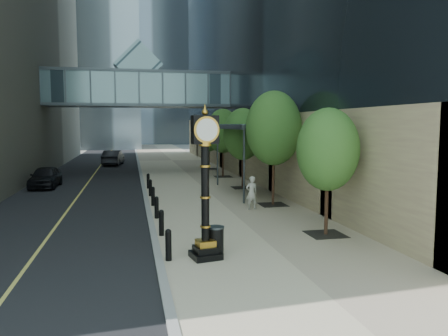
{
  "coord_description": "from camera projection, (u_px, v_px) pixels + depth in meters",
  "views": [
    {
      "loc": [
        -3.8,
        -12.53,
        4.35
      ],
      "look_at": [
        0.27,
        6.47,
        2.41
      ],
      "focal_mm": 35.0,
      "sensor_mm": 36.0,
      "label": 1
    }
  ],
  "objects": [
    {
      "name": "ground",
      "position": [
        259.0,
        266.0,
        13.41
      ],
      "size": [
        320.0,
        320.0,
        0.0
      ],
      "primitive_type": "plane",
      "color": "gray",
      "rests_on": "ground"
    },
    {
      "name": "road",
      "position": [
        103.0,
        162.0,
        50.88
      ],
      "size": [
        8.0,
        180.0,
        0.02
      ],
      "primitive_type": "cube",
      "color": "black",
      "rests_on": "ground"
    },
    {
      "name": "sidewalk",
      "position": [
        172.0,
        161.0,
        52.54
      ],
      "size": [
        8.0,
        180.0,
        0.06
      ],
      "primitive_type": "cube",
      "color": "#BCAC90",
      "rests_on": "ground"
    },
    {
      "name": "curb",
      "position": [
        138.0,
        161.0,
        51.71
      ],
      "size": [
        0.25,
        180.0,
        0.07
      ],
      "primitive_type": "cube",
      "color": "gray",
      "rests_on": "ground"
    },
    {
      "name": "distant_tower_c",
      "position": [
        121.0,
        27.0,
        125.71
      ],
      "size": [
        22.0,
        22.0,
        65.0
      ],
      "primitive_type": "cube",
      "color": "#9AB3C2",
      "rests_on": "ground"
    },
    {
      "name": "skywalk",
      "position": [
        139.0,
        87.0,
        39.27
      ],
      "size": [
        17.0,
        4.2,
        5.8
      ],
      "color": "slate",
      "rests_on": "ground"
    },
    {
      "name": "entrance_canopy",
      "position": [
        249.0,
        127.0,
        27.35
      ],
      "size": [
        3.0,
        8.0,
        4.38
      ],
      "color": "#383F44",
      "rests_on": "ground"
    },
    {
      "name": "bollard_row",
      "position": [
        155.0,
        202.0,
        21.56
      ],
      "size": [
        0.2,
        16.2,
        0.9
      ],
      "color": "black",
      "rests_on": "sidewalk"
    },
    {
      "name": "street_trees",
      "position": [
        245.0,
        134.0,
        28.84
      ],
      "size": [
        2.95,
        28.38,
        6.07
      ],
      "color": "black",
      "rests_on": "sidewalk"
    },
    {
      "name": "street_clock",
      "position": [
        205.0,
        195.0,
        13.86
      ],
      "size": [
        1.04,
        1.04,
        4.77
      ],
      "rotation": [
        0.0,
        0.0,
        0.18
      ],
      "color": "black",
      "rests_on": "sidewalk"
    },
    {
      "name": "trash_bin",
      "position": [
        216.0,
        242.0,
        14.36
      ],
      "size": [
        0.68,
        0.68,
        0.9
      ],
      "primitive_type": "cylinder",
      "rotation": [
        0.0,
        0.0,
        0.41
      ],
      "color": "black",
      "rests_on": "sidewalk"
    },
    {
      "name": "pedestrian",
      "position": [
        252.0,
        193.0,
        22.08
      ],
      "size": [
        0.66,
        0.48,
        1.69
      ],
      "primitive_type": "imported",
      "rotation": [
        0.0,
        0.0,
        3.27
      ],
      "color": "beige",
      "rests_on": "sidewalk"
    },
    {
      "name": "car_near",
      "position": [
        45.0,
        177.0,
        30.08
      ],
      "size": [
        1.85,
        4.37,
        1.47
      ],
      "primitive_type": "imported",
      "rotation": [
        0.0,
        0.0,
        -0.03
      ],
      "color": "black",
      "rests_on": "road"
    },
    {
      "name": "car_far",
      "position": [
        113.0,
        158.0,
        46.75
      ],
      "size": [
        2.32,
        5.03,
        1.6
      ],
      "primitive_type": "imported",
      "rotation": [
        0.0,
        0.0,
        3.01
      ],
      "color": "black",
      "rests_on": "road"
    }
  ]
}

